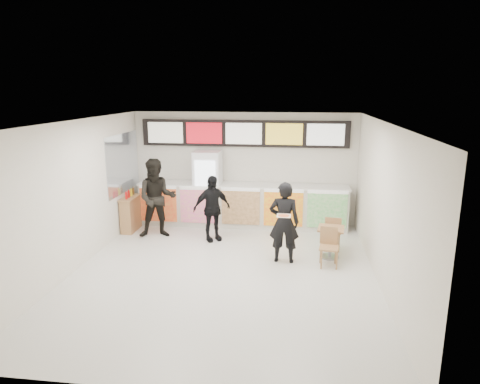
% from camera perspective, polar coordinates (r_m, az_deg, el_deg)
% --- Properties ---
extents(floor, '(7.00, 7.00, 0.00)m').
position_cam_1_polar(floor, '(8.73, -2.22, -10.74)').
color(floor, beige).
rests_on(floor, ground).
extents(ceiling, '(7.00, 7.00, 0.00)m').
position_cam_1_polar(ceiling, '(7.97, -2.42, 9.31)').
color(ceiling, white).
rests_on(ceiling, wall_back).
extents(wall_back, '(6.00, 0.00, 6.00)m').
position_cam_1_polar(wall_back, '(11.61, 0.57, 3.20)').
color(wall_back, silver).
rests_on(wall_back, floor).
extents(wall_left, '(0.00, 7.00, 7.00)m').
position_cam_1_polar(wall_left, '(9.20, -21.07, -0.48)').
color(wall_left, silver).
rests_on(wall_left, floor).
extents(wall_right, '(0.00, 7.00, 7.00)m').
position_cam_1_polar(wall_right, '(8.28, 18.63, -1.78)').
color(wall_right, silver).
rests_on(wall_right, floor).
extents(service_counter, '(5.56, 0.77, 1.14)m').
position_cam_1_polar(service_counter, '(11.42, 0.31, -1.75)').
color(service_counter, silver).
rests_on(service_counter, floor).
extents(menu_board, '(5.50, 0.14, 0.70)m').
position_cam_1_polar(menu_board, '(11.39, 0.53, 7.82)').
color(menu_board, black).
rests_on(menu_board, wall_back).
extents(drinks_fridge, '(0.70, 0.67, 2.00)m').
position_cam_1_polar(drinks_fridge, '(11.48, -4.31, 0.49)').
color(drinks_fridge, white).
rests_on(drinks_fridge, floor).
extents(mirror_panel, '(0.01, 2.00, 1.50)m').
position_cam_1_polar(mirror_panel, '(11.31, -15.32, 3.73)').
color(mirror_panel, '#B2B7BF').
rests_on(mirror_panel, wall_left).
extents(customer_main, '(0.66, 0.45, 1.74)m').
position_cam_1_polar(customer_main, '(9.02, 5.89, -4.05)').
color(customer_main, black).
rests_on(customer_main, floor).
extents(customer_left, '(1.11, 0.97, 1.96)m').
position_cam_1_polar(customer_left, '(10.67, -11.01, -0.84)').
color(customer_left, black).
rests_on(customer_left, floor).
extents(customer_mid, '(1.00, 0.85, 1.61)m').
position_cam_1_polar(customer_mid, '(10.28, -3.78, -2.19)').
color(customer_mid, black).
rests_on(customer_mid, floor).
extents(pizza_slice, '(0.36, 0.36, 0.02)m').
position_cam_1_polar(pizza_slice, '(8.51, 5.86, -3.12)').
color(pizza_slice, beige).
rests_on(pizza_slice, customer_main).
extents(cafe_table, '(0.62, 1.43, 0.81)m').
position_cam_1_polar(cafe_table, '(9.51, 11.99, -5.88)').
color(cafe_table, '#AC814E').
rests_on(cafe_table, floor).
extents(condiment_ledge, '(0.32, 0.80, 1.07)m').
position_cam_1_polar(condiment_ledge, '(11.42, -14.37, -2.79)').
color(condiment_ledge, '#AC814E').
rests_on(condiment_ledge, floor).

